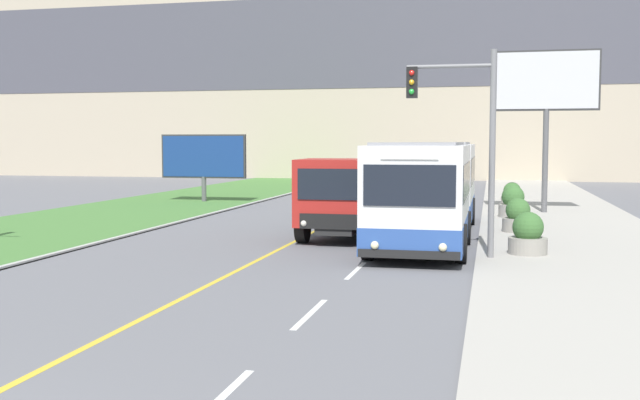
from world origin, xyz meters
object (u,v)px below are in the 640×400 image
billboard_large (547,88)px  traffic_light_mast (465,126)px  planter_round_second (518,217)px  planter_round_far (512,196)px  planter_round_near (528,236)px  city_bus (430,189)px  dump_truck (346,199)px  planter_round_third (513,203)px  billboard_small (204,157)px

billboard_large → traffic_light_mast: bearing=-102.3°
planter_round_second → planter_round_far: size_ratio=1.00×
planter_round_near → city_bus: bearing=128.9°
billboard_large → planter_round_far: (-1.26, 2.67, -4.71)m
dump_truck → billboard_large: billboard_large is taller
billboard_large → dump_truck: bearing=-123.9°
traffic_light_mast → billboard_large: 13.69m
billboard_large → planter_round_third: bearing=-119.9°
dump_truck → planter_round_second: size_ratio=5.98×
traffic_light_mast → billboard_large: size_ratio=0.78×
city_bus → dump_truck: city_bus is taller
billboard_small → planter_round_far: bearing=-0.7°
planter_round_near → planter_round_second: (-0.09, 5.02, -0.00)m
city_bus → planter_round_second: 3.29m
planter_round_third → billboard_small: bearing=161.0°
traffic_light_mast → planter_round_third: 11.36m
city_bus → planter_round_third: (2.75, 6.48, -0.92)m
planter_round_third → planter_round_second: bearing=-89.7°
billboard_large → planter_round_near: (-1.23, -12.40, -4.71)m
traffic_light_mast → billboard_small: bearing=130.2°
city_bus → billboard_small: (-12.38, 11.70, 0.72)m
planter_round_near → planter_round_far: (-0.02, 15.06, -0.00)m
traffic_light_mast → planter_round_third: (1.53, 10.90, -2.83)m
city_bus → planter_round_second: (2.78, 1.46, -0.98)m
planter_round_far → planter_round_second: bearing=-90.4°
city_bus → billboard_large: size_ratio=1.86×
planter_round_far → city_bus: bearing=-103.9°
city_bus → planter_round_far: city_bus is taller
billboard_small → planter_round_second: (15.15, -10.24, -1.70)m
planter_round_near → traffic_light_mast: bearing=-152.5°
planter_round_second → dump_truck: bearing=-154.9°
traffic_light_mast → planter_round_far: traffic_light_mast is taller
dump_truck → planter_round_far: 13.65m
city_bus → planter_round_second: bearing=27.7°
traffic_light_mast → dump_truck: bearing=137.9°
dump_truck → planter_round_second: bearing=25.1°
dump_truck → billboard_small: bearing=127.7°
dump_truck → traffic_light_mast: size_ratio=1.24×
traffic_light_mast → planter_round_far: size_ratio=4.82×
city_bus → planter_round_third: bearing=67.0°
city_bus → billboard_large: bearing=65.1°
traffic_light_mast → planter_round_far: 16.26m
planter_round_third → planter_round_far: planter_round_third is taller
billboard_large → planter_round_far: size_ratio=6.15×
billboard_large → planter_round_near: bearing=-95.7°
billboard_small → billboard_large: bearing=-9.9°
city_bus → planter_round_third: city_bus is taller
dump_truck → planter_round_near: (5.40, -2.53, -0.70)m
planter_round_third → traffic_light_mast: bearing=-98.0°
billboard_large → planter_round_third: billboard_large is taller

